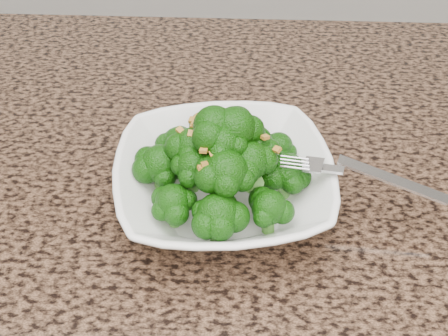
# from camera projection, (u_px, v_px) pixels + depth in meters

# --- Properties ---
(granite_counter) EXTENTS (1.64, 1.04, 0.03)m
(granite_counter) POSITION_uv_depth(u_px,v_px,m) (87.00, 253.00, 0.59)
(granite_counter) COLOR brown
(granite_counter) RESTS_ON cabinet
(bowl) EXTENTS (0.27, 0.27, 0.06)m
(bowl) POSITION_uv_depth(u_px,v_px,m) (224.00, 183.00, 0.61)
(bowl) COLOR white
(bowl) RESTS_ON granite_counter
(broccoli_pile) EXTENTS (0.21, 0.21, 0.08)m
(broccoli_pile) POSITION_uv_depth(u_px,v_px,m) (224.00, 133.00, 0.57)
(broccoli_pile) COLOR #124C08
(broccoli_pile) RESTS_ON bowl
(garlic_topping) EXTENTS (0.12, 0.12, 0.01)m
(garlic_topping) POSITION_uv_depth(u_px,v_px,m) (224.00, 99.00, 0.54)
(garlic_topping) COLOR #BA832D
(garlic_topping) RESTS_ON broccoli_pile
(fork) EXTENTS (0.19, 0.08, 0.01)m
(fork) POSITION_uv_depth(u_px,v_px,m) (337.00, 169.00, 0.57)
(fork) COLOR silver
(fork) RESTS_ON bowl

